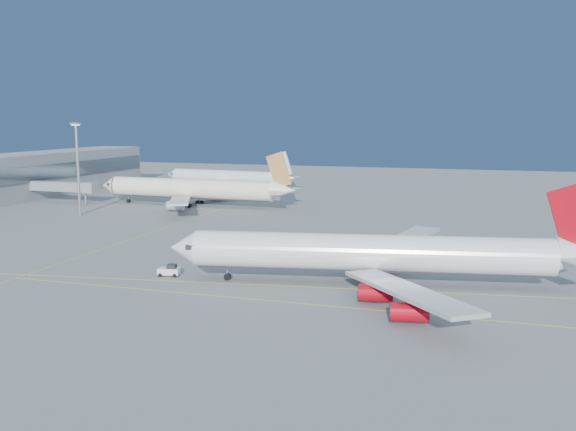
% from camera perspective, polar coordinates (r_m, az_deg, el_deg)
% --- Properties ---
extents(ground, '(500.00, 500.00, 0.00)m').
position_cam_1_polar(ground, '(111.24, -2.09, -5.40)').
color(ground, slate).
rests_on(ground, ground).
extents(terminal, '(18.40, 110.00, 15.00)m').
position_cam_1_polar(terminal, '(240.96, -21.50, 3.42)').
color(terminal, gray).
rests_on(terminal, ground).
extents(jet_bridge, '(23.60, 3.60, 6.90)m').
position_cam_1_polar(jet_bridge, '(217.61, -19.13, 2.43)').
color(jet_bridge, gray).
rests_on(jet_bridge, ground).
extents(taxiway_lines, '(118.86, 140.00, 0.02)m').
position_cam_1_polar(taxiway_lines, '(122.42, -7.61, -4.16)').
color(taxiway_lines, '#D8C80C').
rests_on(taxiway_lines, ground).
extents(airliner_virgin, '(69.55, 61.79, 17.22)m').
position_cam_1_polar(airliner_virgin, '(105.17, 8.08, -3.41)').
color(airliner_virgin, white).
rests_on(airliner_virgin, ground).
extents(airliner_etihad, '(66.25, 61.34, 17.32)m').
position_cam_1_polar(airliner_etihad, '(200.47, -8.31, 2.35)').
color(airliner_etihad, white).
rests_on(airliner_etihad, ground).
extents(airliner_third, '(55.80, 51.14, 14.97)m').
position_cam_1_polar(airliner_third, '(247.19, -5.30, 3.41)').
color(airliner_third, white).
rests_on(airliner_third, ground).
extents(pushback_tug, '(3.93, 2.79, 2.05)m').
position_cam_1_polar(pushback_tug, '(112.95, -10.50, -4.83)').
color(pushback_tug, white).
rests_on(pushback_tug, ground).
extents(light_mast, '(2.23, 2.23, 25.79)m').
position_cam_1_polar(light_mast, '(188.08, -18.20, 4.64)').
color(light_mast, gray).
rests_on(light_mast, ground).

